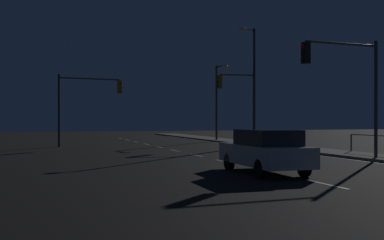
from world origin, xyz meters
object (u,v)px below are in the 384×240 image
(street_lamp_far_end, at_px, (252,76))
(car, at_px, (265,150))
(traffic_light_near_right, at_px, (345,74))
(traffic_light_mid_left, at_px, (88,96))
(traffic_light_near_left, at_px, (238,94))
(street_lamp_across_street, at_px, (218,94))

(street_lamp_far_end, bearing_deg, car, -114.13)
(traffic_light_near_right, bearing_deg, traffic_light_mid_left, 121.08)
(traffic_light_mid_left, xyz_separation_m, traffic_light_near_left, (10.30, -3.22, 0.14))
(car, height_order, street_lamp_across_street, street_lamp_across_street)
(street_lamp_far_end, bearing_deg, traffic_light_near_right, -96.33)
(traffic_light_near_left, relative_size, street_lamp_far_end, 0.63)
(car, bearing_deg, street_lamp_across_street, 72.39)
(traffic_light_mid_left, distance_m, traffic_light_near_left, 10.79)
(street_lamp_across_street, bearing_deg, traffic_light_near_right, -95.02)
(car, xyz_separation_m, traffic_light_near_left, (6.11, 16.17, 2.97))
(traffic_light_near_right, xyz_separation_m, traffic_light_mid_left, (-9.82, 16.29, -0.38))
(traffic_light_near_right, relative_size, street_lamp_far_end, 0.66)
(traffic_light_near_right, xyz_separation_m, street_lamp_far_end, (1.40, 12.63, 1.05))
(traffic_light_near_left, bearing_deg, traffic_light_mid_left, 162.65)
(traffic_light_mid_left, relative_size, street_lamp_across_street, 0.78)
(car, xyz_separation_m, traffic_light_near_right, (5.64, 3.09, 3.21))
(traffic_light_mid_left, xyz_separation_m, street_lamp_across_street, (11.60, 3.99, 0.51))
(traffic_light_mid_left, height_order, street_lamp_far_end, street_lamp_far_end)
(street_lamp_across_street, bearing_deg, traffic_light_mid_left, -161.01)
(traffic_light_mid_left, bearing_deg, car, -77.82)
(traffic_light_near_right, xyz_separation_m, street_lamp_across_street, (1.78, 20.29, 0.13))
(car, xyz_separation_m, street_lamp_across_street, (7.42, 23.37, 3.34))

